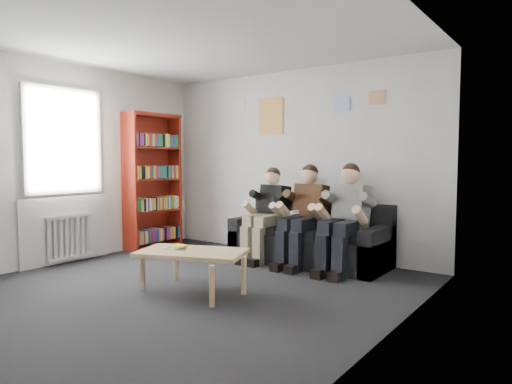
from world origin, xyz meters
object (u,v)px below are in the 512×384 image
person_left (266,214)px  person_middle (303,216)px  coffee_table (192,256)px  person_right (344,219)px  sofa (310,241)px  bookshelf (153,181)px

person_left → person_middle: (0.59, -0.00, 0.02)m
coffee_table → person_right: bearing=61.8°
sofa → person_right: person_right is taller
sofa → person_right: bearing=-18.7°
coffee_table → person_left: 1.77m
bookshelf → person_middle: (2.56, 0.28, -0.40)m
person_left → person_middle: 0.59m
bookshelf → person_middle: bookshelf is taller
sofa → person_left: (-0.59, -0.20, 0.35)m
bookshelf → coffee_table: size_ratio=1.92×
bookshelf → person_right: size_ratio=1.57×
person_left → person_right: person_right is taller
bookshelf → person_right: 3.18m
sofa → person_middle: bearing=-90.0°
coffee_table → person_left: size_ratio=0.85×
sofa → person_left: size_ratio=1.63×
bookshelf → person_middle: 2.60m
sofa → coffee_table: size_ratio=1.91×
person_middle → sofa: bearing=91.1°
sofa → person_right: 0.72m
sofa → person_left: 0.71m
person_middle → person_right: person_right is taller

